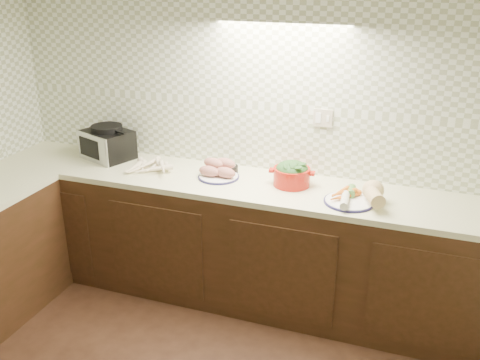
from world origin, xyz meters
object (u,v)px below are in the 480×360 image
(dutch_oven, at_px, (292,174))
(sweet_potato_plate, at_px, (219,170))
(toaster_oven, at_px, (107,143))
(parsnip_pile, at_px, (152,167))
(onion_bowl, at_px, (228,167))
(veg_plate, at_px, (361,194))

(dutch_oven, bearing_deg, sweet_potato_plate, 176.11)
(toaster_oven, xyz_separation_m, sweet_potato_plate, (0.94, -0.09, -0.07))
(sweet_potato_plate, bearing_deg, dutch_oven, 3.30)
(parsnip_pile, xyz_separation_m, onion_bowl, (0.52, 0.16, 0.01))
(onion_bowl, bearing_deg, dutch_oven, -9.53)
(toaster_oven, distance_m, sweet_potato_plate, 0.95)
(toaster_oven, xyz_separation_m, onion_bowl, (0.97, 0.03, -0.08))
(toaster_oven, height_order, onion_bowl, toaster_oven)
(onion_bowl, distance_m, veg_plate, 0.98)
(parsnip_pile, xyz_separation_m, sweet_potato_plate, (0.49, 0.05, 0.02))
(parsnip_pile, relative_size, sweet_potato_plate, 1.18)
(onion_bowl, bearing_deg, parsnip_pile, -162.87)
(parsnip_pile, relative_size, onion_bowl, 2.53)
(parsnip_pile, height_order, dutch_oven, dutch_oven)
(veg_plate, bearing_deg, sweet_potato_plate, 174.70)
(toaster_oven, relative_size, dutch_oven, 1.40)
(onion_bowl, height_order, veg_plate, veg_plate)
(toaster_oven, height_order, sweet_potato_plate, toaster_oven)
(sweet_potato_plate, xyz_separation_m, onion_bowl, (0.03, 0.11, -0.01))
(onion_bowl, bearing_deg, sweet_potato_plate, -105.31)
(toaster_oven, relative_size, sweet_potato_plate, 1.52)
(toaster_oven, height_order, parsnip_pile, toaster_oven)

